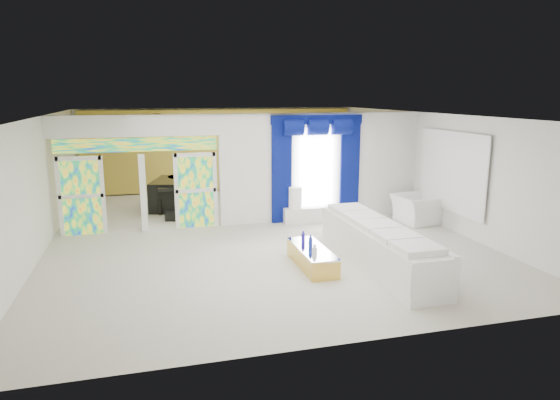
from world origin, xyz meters
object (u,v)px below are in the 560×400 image
object	(u,v)px
armchair	(416,209)
console_table	(306,215)
white_sofa	(379,247)
coffee_table	(312,258)
grand_piano	(177,194)

from	to	relation	value
armchair	console_table	bearing A→B (deg)	69.53
white_sofa	armchair	size ratio (longest dim) A/B	3.60
white_sofa	console_table	size ratio (longest dim) A/B	3.37
coffee_table	console_table	bearing A→B (deg)	74.21
grand_piano	armchair	bearing A→B (deg)	-13.76
coffee_table	console_table	distance (m)	3.67
grand_piano	white_sofa	bearing A→B (deg)	-44.55
armchair	coffee_table	bearing A→B (deg)	120.39
white_sofa	grand_piano	world-z (taller)	grand_piano
coffee_table	console_table	size ratio (longest dim) A/B	1.38
coffee_table	armchair	bearing A→B (deg)	34.18
white_sofa	console_table	world-z (taller)	white_sofa
console_table	white_sofa	bearing A→B (deg)	-84.75
white_sofa	armchair	xyz separation A→B (m)	(2.56, 2.96, -0.02)
white_sofa	grand_piano	bearing A→B (deg)	119.21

